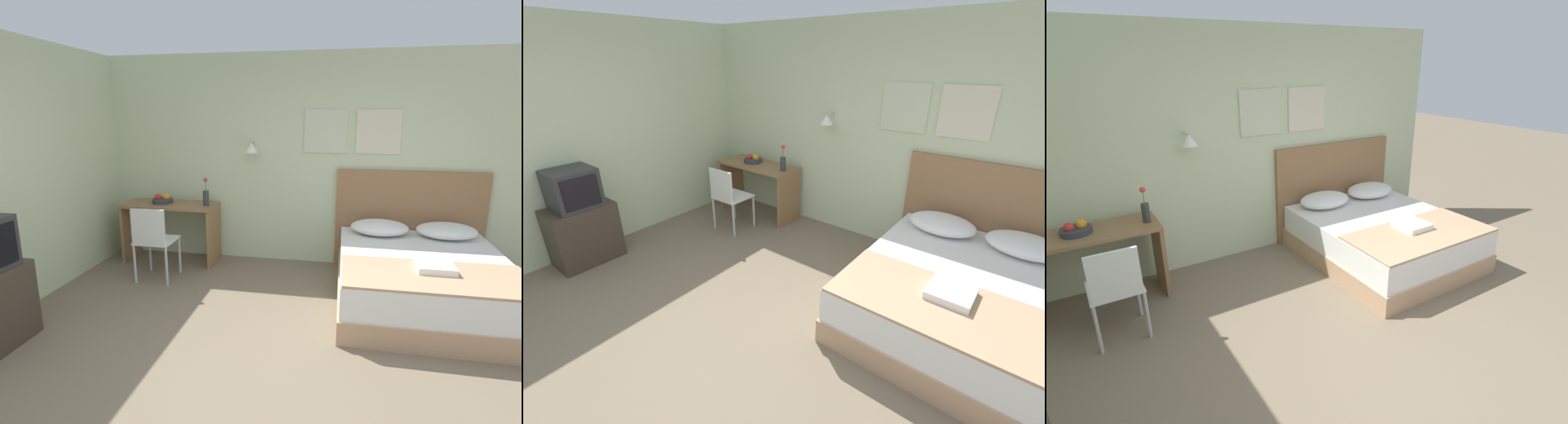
% 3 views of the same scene
% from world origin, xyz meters
% --- Properties ---
extents(ground_plane, '(24.00, 24.00, 0.00)m').
position_xyz_m(ground_plane, '(0.00, 0.00, 0.00)').
color(ground_plane, '#756651').
extents(wall_back, '(5.81, 0.31, 2.65)m').
position_xyz_m(wall_back, '(0.01, 2.68, 1.33)').
color(wall_back, beige).
rests_on(wall_back, ground_plane).
extents(bed, '(1.65, 1.96, 0.52)m').
position_xyz_m(bed, '(1.40, 1.61, 0.26)').
color(bed, tan).
rests_on(bed, ground_plane).
extents(headboard, '(1.77, 0.06, 1.24)m').
position_xyz_m(headboard, '(1.40, 2.62, 0.62)').
color(headboard, '#8E6642').
rests_on(headboard, ground_plane).
extents(pillow_left, '(0.66, 0.48, 0.18)m').
position_xyz_m(pillow_left, '(1.03, 2.31, 0.61)').
color(pillow_left, white).
rests_on(pillow_left, bed).
extents(pillow_right, '(0.66, 0.48, 0.18)m').
position_xyz_m(pillow_right, '(1.78, 2.31, 0.61)').
color(pillow_right, white).
rests_on(pillow_right, bed).
extents(throw_blanket, '(1.60, 0.79, 0.02)m').
position_xyz_m(throw_blanket, '(1.40, 1.04, 0.53)').
color(throw_blanket, tan).
rests_on(throw_blanket, bed).
extents(folded_towel_near_foot, '(0.32, 0.32, 0.06)m').
position_xyz_m(folded_towel_near_foot, '(1.42, 1.18, 0.57)').
color(folded_towel_near_foot, white).
rests_on(folded_towel_near_foot, throw_blanket).
extents(desk, '(1.20, 0.53, 0.78)m').
position_xyz_m(desk, '(-1.60, 2.33, 0.54)').
color(desk, '#8E6642').
rests_on(desk, ground_plane).
extents(desk_chair, '(0.43, 0.43, 0.88)m').
position_xyz_m(desk_chair, '(-1.53, 1.64, 0.53)').
color(desk_chair, white).
rests_on(desk_chair, ground_plane).
extents(fruit_bowl, '(0.27, 0.27, 0.13)m').
position_xyz_m(fruit_bowl, '(-1.71, 2.35, 0.82)').
color(fruit_bowl, '#333842').
rests_on(fruit_bowl, desk).
extents(flower_vase, '(0.08, 0.08, 0.36)m').
position_xyz_m(flower_vase, '(-1.10, 2.30, 0.91)').
color(flower_vase, '#333338').
rests_on(flower_vase, desk).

